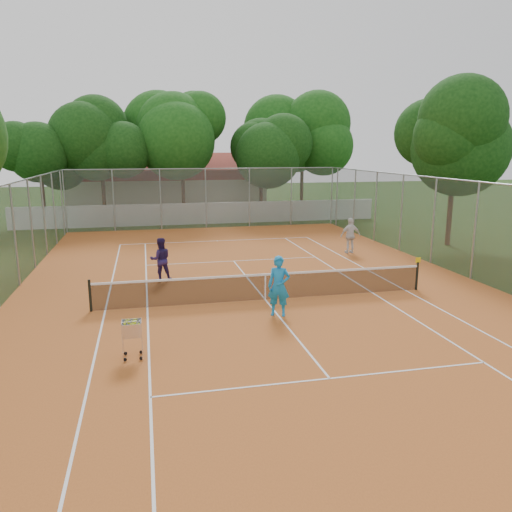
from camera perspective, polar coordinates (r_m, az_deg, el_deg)
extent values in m
plane|color=#19320D|center=(17.85, 1.06, -5.08)|extent=(120.00, 120.00, 0.00)
cube|color=#B15A22|center=(17.85, 1.06, -5.04)|extent=(18.00, 34.00, 0.02)
cube|color=white|center=(17.84, 1.06, -5.01)|extent=(10.98, 23.78, 0.01)
cube|color=black|center=(17.70, 1.06, -3.50)|extent=(11.88, 0.10, 0.98)
cube|color=slate|center=(17.36, 1.08, 1.24)|extent=(18.00, 34.00, 4.00)
cube|color=silver|center=(36.08, -6.10, 4.86)|extent=(26.00, 0.30, 1.50)
cube|color=beige|center=(45.71, -10.13, 8.10)|extent=(16.40, 9.00, 4.40)
cube|color=black|center=(38.77, -6.77, 11.65)|extent=(29.00, 19.00, 10.00)
imported|color=#1780C5|center=(15.97, 2.63, -3.45)|extent=(0.83, 0.70, 1.95)
imported|color=#25194B|center=(20.57, -10.85, -0.37)|extent=(0.92, 0.75, 1.76)
imported|color=silver|center=(26.01, 10.74, 2.31)|extent=(1.09, 0.49, 1.83)
cube|color=silver|center=(13.27, -13.96, -9.10)|extent=(0.60, 0.60, 1.08)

